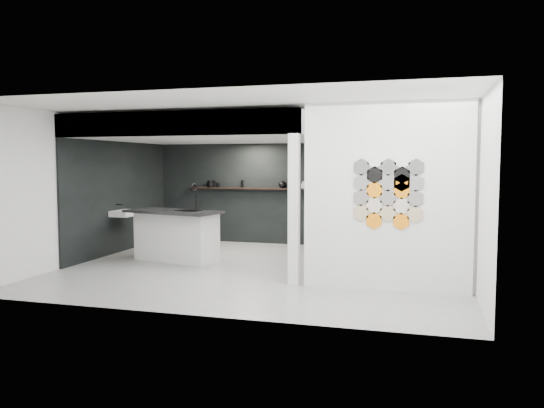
{
  "coord_description": "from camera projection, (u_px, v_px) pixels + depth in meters",
  "views": [
    {
      "loc": [
        2.71,
        -8.98,
        1.9
      ],
      "look_at": [
        0.1,
        0.3,
        1.15
      ],
      "focal_mm": 35.0,
      "sensor_mm": 36.0,
      "label": 1
    }
  ],
  "objects": [
    {
      "name": "glass_bowl",
      "position": [
        304.0,
        186.0,
        12.1
      ],
      "size": [
        0.18,
        0.18,
        0.11
      ],
      "primitive_type": "cylinder",
      "rotation": [
        0.0,
        0.0,
        -0.22
      ],
      "color": "gray",
      "rests_on": "display_shelf"
    },
    {
      "name": "glass_vase",
      "position": [
        304.0,
        185.0,
        12.1
      ],
      "size": [
        0.15,
        0.15,
        0.16
      ],
      "primitive_type": "cylinder",
      "rotation": [
        0.0,
        0.0,
        -0.4
      ],
      "color": "gray",
      "rests_on": "display_shelf"
    },
    {
      "name": "floor",
      "position": [
        262.0,
        269.0,
        9.5
      ],
      "size": [
        7.0,
        6.0,
        0.01
      ],
      "primitive_type": "cube",
      "color": "gray"
    },
    {
      "name": "partition_panel",
      "position": [
        386.0,
        197.0,
        7.83
      ],
      "size": [
        2.45,
        0.15,
        2.8
      ],
      "primitive_type": "cube",
      "color": "silver",
      "rests_on": "floor"
    },
    {
      "name": "bulkhead",
      "position": [
        214.0,
        130.0,
        10.61
      ],
      "size": [
        4.4,
        4.0,
        0.4
      ],
      "primitive_type": "cube",
      "color": "silver",
      "rests_on": "corner_column"
    },
    {
      "name": "fascia_beam",
      "position": [
        171.0,
        124.0,
        8.77
      ],
      "size": [
        4.4,
        0.16,
        0.4
      ],
      "primitive_type": "cube",
      "color": "silver",
      "rests_on": "corner_column"
    },
    {
      "name": "corner_column",
      "position": [
        294.0,
        210.0,
        8.23
      ],
      "size": [
        0.16,
        0.16,
        2.35
      ],
      "primitive_type": "cube",
      "color": "silver",
      "rests_on": "floor"
    },
    {
      "name": "kitchen_island",
      "position": [
        176.0,
        235.0,
        10.27
      ],
      "size": [
        2.01,
        1.25,
        1.5
      ],
      "rotation": [
        0.0,
        0.0,
        -0.25
      ],
      "color": "silver",
      "rests_on": "floor"
    },
    {
      "name": "kettle",
      "position": [
        283.0,
        185.0,
        12.24
      ],
      "size": [
        0.22,
        0.22,
        0.16
      ],
      "primitive_type": "ellipsoid",
      "rotation": [
        0.0,
        0.0,
        -0.19
      ],
      "color": "black",
      "rests_on": "display_shelf"
    },
    {
      "name": "bay_clad_back",
      "position": [
        246.0,
        193.0,
        12.61
      ],
      "size": [
        4.4,
        0.04,
        2.35
      ],
      "primitive_type": "cube",
      "color": "black",
      "rests_on": "floor"
    },
    {
      "name": "hex_tile_cluster",
      "position": [
        389.0,
        190.0,
        7.73
      ],
      "size": [
        1.04,
        0.02,
        1.16
      ],
      "color": "tan",
      "rests_on": "partition_panel"
    },
    {
      "name": "bay_clad_left",
      "position": [
        120.0,
        197.0,
        11.3
      ],
      "size": [
        0.04,
        4.0,
        2.35
      ],
      "primitive_type": "cube",
      "color": "black",
      "rests_on": "floor"
    },
    {
      "name": "display_shelf",
      "position": [
        248.0,
        188.0,
        12.47
      ],
      "size": [
        3.0,
        0.15,
        0.04
      ],
      "primitive_type": "cube",
      "color": "black",
      "rests_on": "bay_clad_back"
    },
    {
      "name": "wall_basin",
      "position": [
        125.0,
        213.0,
        11.07
      ],
      "size": [
        0.4,
        0.6,
        0.12
      ],
      "primitive_type": "cube",
      "color": "silver",
      "rests_on": "bay_clad_left"
    },
    {
      "name": "bottle_dark",
      "position": [
        242.0,
        184.0,
        12.5
      ],
      "size": [
        0.08,
        0.08,
        0.17
      ],
      "primitive_type": "cylinder",
      "rotation": [
        0.0,
        0.0,
        -0.32
      ],
      "color": "black",
      "rests_on": "display_shelf"
    },
    {
      "name": "utensil_cup",
      "position": [
        218.0,
        185.0,
        12.67
      ],
      "size": [
        0.1,
        0.1,
        0.1
      ],
      "primitive_type": "cylinder",
      "rotation": [
        0.0,
        0.0,
        -0.33
      ],
      "color": "black",
      "rests_on": "display_shelf"
    },
    {
      "name": "stockpot",
      "position": [
        211.0,
        184.0,
        12.72
      ],
      "size": [
        0.22,
        0.22,
        0.15
      ],
      "primitive_type": "cylinder",
      "rotation": [
        0.0,
        0.0,
        0.16
      ],
      "color": "black",
      "rests_on": "display_shelf"
    }
  ]
}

